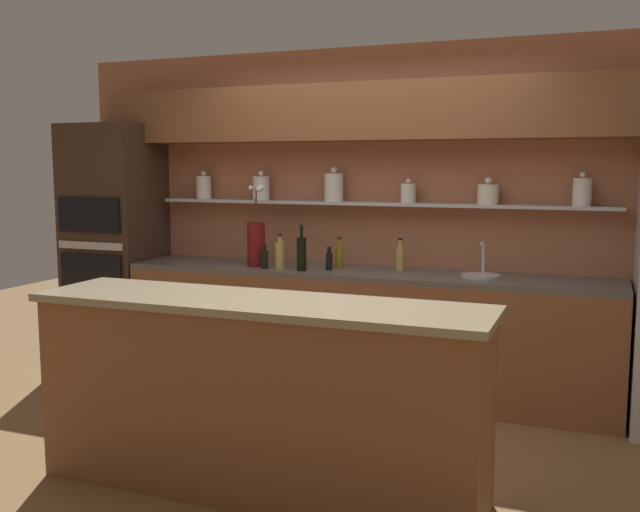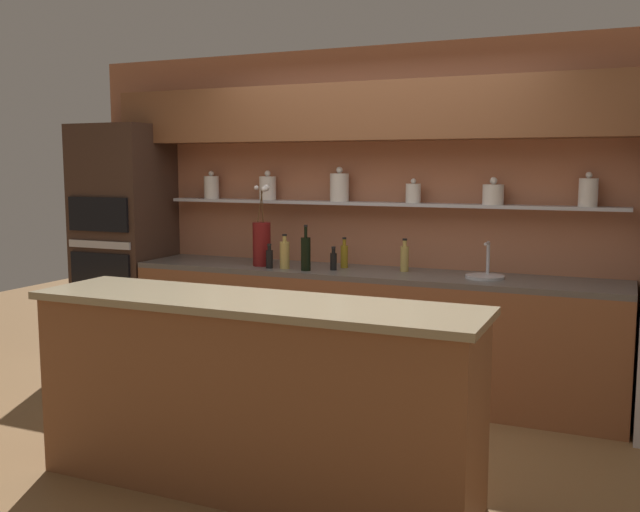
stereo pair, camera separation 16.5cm
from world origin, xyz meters
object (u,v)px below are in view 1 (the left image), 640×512
oven_tower (115,245)px  bottle_wine_1 (302,253)px  sink_fixture (481,273)px  flower_vase (256,242)px  bottle_spirit_0 (280,255)px  bottle_spirit_2 (400,257)px  bottle_oil_5 (339,255)px  bottle_sauce_3 (329,260)px  bottle_sauce_4 (265,258)px

oven_tower → bottle_wine_1: (1.80, -0.16, 0.03)m
sink_fixture → flower_vase: bearing=-177.5°
bottle_spirit_0 → bottle_spirit_2: (0.87, 0.23, -0.01)m
bottle_spirit_0 → bottle_spirit_2: size_ratio=1.08×
bottle_wine_1 → bottle_oil_5: 0.33m
bottle_wine_1 → bottle_sauce_3: 0.22m
bottle_sauce_4 → bottle_oil_5: (0.52, 0.25, 0.02)m
flower_vase → bottle_spirit_2: bearing=7.8°
bottle_sauce_4 → bottle_oil_5: bottle_oil_5 is taller
bottle_spirit_0 → bottle_sauce_4: bearing=-168.6°
flower_vase → bottle_oil_5: flower_vase is taller
flower_vase → bottle_sauce_4: flower_vase is taller
bottle_spirit_0 → bottle_spirit_2: bottle_spirit_0 is taller
sink_fixture → bottle_spirit_2: 0.62m
sink_fixture → bottle_oil_5: (-1.08, 0.07, 0.07)m
bottle_spirit_2 → sink_fixture: bearing=-7.2°
bottle_oil_5 → bottle_wine_1: bearing=-130.2°
oven_tower → bottle_wine_1: bearing=-5.2°
flower_vase → sink_fixture: 1.72m
bottle_spirit_2 → bottle_wine_1: bearing=-159.6°
bottle_wine_1 → bottle_sauce_3: size_ratio=1.93×
oven_tower → bottle_wine_1: oven_tower is taller
bottle_sauce_3 → bottle_sauce_4: bottle_sauce_4 is taller
bottle_sauce_4 → sink_fixture: bearing=6.3°
sink_fixture → bottle_spirit_2: bearing=172.8°
sink_fixture → bottle_spirit_2: size_ratio=1.11×
bottle_oil_5 → bottle_sauce_3: bearing=-101.7°
sink_fixture → bottle_sauce_4: bearing=-173.7°
flower_vase → bottle_wine_1: 0.44m
bottle_spirit_0 → bottle_sauce_3: bottle_spirit_0 is taller
bottle_oil_5 → bottle_spirit_0: bearing=-150.8°
oven_tower → bottle_oil_5: (2.01, 0.08, -0.00)m
sink_fixture → bottle_spirit_0: size_ratio=1.03×
bottle_spirit_2 → oven_tower: bearing=-177.9°
flower_vase → bottle_spirit_0: 0.26m
oven_tower → bottle_sauce_3: 1.98m
oven_tower → flower_vase: 1.38m
flower_vase → bottle_spirit_0: size_ratio=2.40×
bottle_spirit_0 → bottle_wine_1: 0.19m
oven_tower → bottle_spirit_2: oven_tower is taller
bottle_spirit_0 → oven_tower: bearing=175.1°
sink_fixture → bottle_oil_5: 1.09m
bottle_spirit_0 → bottle_wine_1: size_ratio=0.77×
oven_tower → bottle_sauce_3: (1.98, -0.06, -0.02)m
flower_vase → bottle_spirit_2: flower_vase is taller
bottle_wine_1 → bottle_sauce_4: size_ratio=1.83×
flower_vase → bottle_oil_5: (0.63, 0.15, -0.09)m
oven_tower → sink_fixture: (3.10, 0.01, -0.07)m
flower_vase → bottle_spirit_0: bearing=-17.7°
bottle_spirit_2 → bottle_sauce_4: bearing=-165.7°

